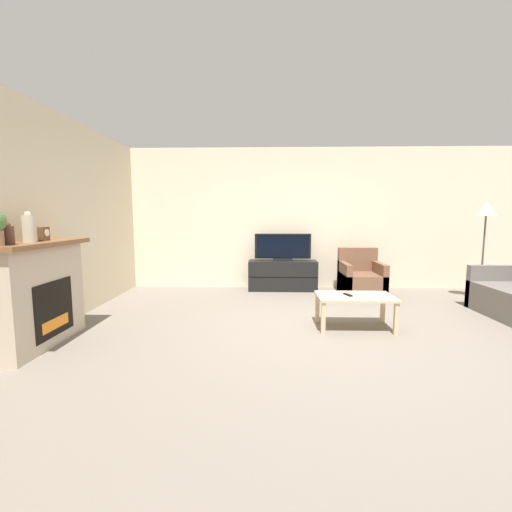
% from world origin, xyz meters
% --- Properties ---
extents(ground_plane, '(24.00, 24.00, 0.00)m').
position_xyz_m(ground_plane, '(0.00, 0.00, 0.00)').
color(ground_plane, slate).
extents(wall_back, '(12.00, 0.06, 2.70)m').
position_xyz_m(wall_back, '(0.00, 2.67, 1.35)').
color(wall_back, beige).
rests_on(wall_back, ground).
extents(wall_left, '(0.06, 12.00, 2.70)m').
position_xyz_m(wall_left, '(-3.37, 0.00, 1.35)').
color(wall_left, beige).
rests_on(wall_left, ground).
extents(fireplace, '(0.45, 1.31, 1.13)m').
position_xyz_m(fireplace, '(-3.18, -0.49, 0.58)').
color(fireplace, '#B7A893').
rests_on(fireplace, ground).
extents(mantel_vase_left, '(0.11, 0.11, 0.21)m').
position_xyz_m(mantel_vase_left, '(-3.16, -0.89, 1.23)').
color(mantel_vase_left, '#512D23').
rests_on(mantel_vase_left, fireplace).
extents(mantel_vase_centre_left, '(0.12, 0.12, 0.32)m').
position_xyz_m(mantel_vase_centre_left, '(-3.16, -0.59, 1.28)').
color(mantel_vase_centre_left, beige).
rests_on(mantel_vase_centre_left, fireplace).
extents(mantel_clock, '(0.08, 0.11, 0.15)m').
position_xyz_m(mantel_clock, '(-3.16, -0.36, 1.21)').
color(mantel_clock, brown).
rests_on(mantel_clock, fireplace).
extents(tv_stand, '(1.29, 0.41, 0.56)m').
position_xyz_m(tv_stand, '(-0.42, 2.40, 0.28)').
color(tv_stand, black).
rests_on(tv_stand, ground).
extents(tv, '(1.05, 0.18, 0.51)m').
position_xyz_m(tv, '(-0.42, 2.40, 0.80)').
color(tv, black).
rests_on(tv, tv_stand).
extents(armchair, '(0.70, 0.76, 0.83)m').
position_xyz_m(armchair, '(0.95, 2.00, 0.28)').
color(armchair, brown).
rests_on(armchair, ground).
extents(coffee_table, '(0.94, 0.55, 0.42)m').
position_xyz_m(coffee_table, '(0.38, 0.18, 0.36)').
color(coffee_table, '#CCB289').
rests_on(coffee_table, ground).
extents(remote, '(0.09, 0.15, 0.02)m').
position_xyz_m(remote, '(0.29, 0.18, 0.43)').
color(remote, black).
rests_on(remote, coffee_table).
extents(floor_lamp, '(0.32, 0.32, 1.63)m').
position_xyz_m(floor_lamp, '(2.82, 1.65, 1.40)').
color(floor_lamp, black).
rests_on(floor_lamp, ground).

